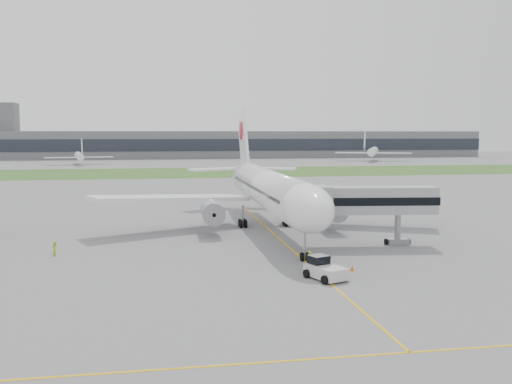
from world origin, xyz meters
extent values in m
plane|color=gray|center=(0.00, 0.00, 0.00)|extent=(600.00, 600.00, 0.00)
cube|color=#2F5B22|center=(0.00, 120.00, 0.01)|extent=(600.00, 50.00, 0.02)
cube|color=slate|center=(0.00, 230.00, 7.00)|extent=(320.00, 22.00, 14.00)
cube|color=#222630|center=(0.00, 219.00, 7.00)|extent=(320.00, 0.60, 6.00)
cylinder|color=white|center=(0.00, 4.00, 5.60)|extent=(5.00, 38.00, 5.00)
ellipsoid|color=white|center=(0.00, -15.50, 5.60)|extent=(5.00, 11.00, 5.00)
cube|color=black|center=(0.00, -16.50, 6.50)|extent=(3.20, 1.54, 1.14)
cone|color=white|center=(0.00, 26.00, 6.40)|extent=(5.00, 10.53, 6.16)
cube|color=white|center=(-13.00, 6.00, 4.40)|extent=(22.13, 13.52, 1.70)
cube|color=white|center=(13.00, 6.00, 4.40)|extent=(22.13, 13.52, 1.70)
cylinder|color=gray|center=(-8.00, 1.50, 3.00)|extent=(2.70, 5.20, 2.70)
cylinder|color=gray|center=(8.00, 1.50, 3.00)|extent=(2.70, 5.20, 2.70)
cube|color=white|center=(0.00, 27.50, 11.50)|extent=(0.45, 10.90, 12.76)
cylinder|color=red|center=(0.00, 28.50, 13.50)|extent=(0.60, 3.20, 3.20)
cube|color=white|center=(-5.00, 28.50, 6.80)|extent=(9.54, 6.34, 0.35)
cube|color=white|center=(5.00, 28.50, 6.80)|extent=(9.54, 6.34, 0.35)
cylinder|color=gray|center=(0.00, -15.00, 1.55)|extent=(0.24, 0.24, 3.10)
cylinder|color=black|center=(-3.20, 7.00, 0.55)|extent=(1.40, 1.10, 1.10)
cylinder|color=black|center=(3.20, 7.00, 0.55)|extent=(1.40, 1.10, 1.10)
cube|color=silver|center=(0.01, -22.48, 0.70)|extent=(3.50, 4.45, 1.05)
cube|color=silver|center=(-0.38, -21.51, 1.57)|extent=(1.98, 1.88, 0.87)
cube|color=black|center=(-0.38, -21.51, 1.61)|extent=(2.04, 1.94, 0.74)
cylinder|color=black|center=(-1.57, -21.72, 0.39)|extent=(0.58, 0.84, 0.78)
cylinder|color=black|center=(0.61, -20.82, 0.39)|extent=(0.58, 0.84, 0.78)
cylinder|color=black|center=(-0.58, -24.13, 0.39)|extent=(0.58, 0.84, 0.78)
cylinder|color=black|center=(1.60, -23.24, 0.39)|extent=(0.58, 0.84, 0.78)
cube|color=#969698|center=(9.82, -8.64, 5.38)|extent=(14.75, 4.82, 3.10)
cube|color=black|center=(9.82, -8.64, 5.38)|extent=(14.96, 4.95, 0.93)
cube|color=#969698|center=(3.03, -8.86, 5.38)|extent=(2.69, 3.52, 3.52)
cylinder|color=gray|center=(12.97, -8.50, 1.96)|extent=(0.72, 0.72, 3.93)
cube|color=gray|center=(12.97, -8.50, 0.36)|extent=(2.64, 1.74, 0.72)
cylinder|color=black|center=(11.63, -8.34, 0.36)|extent=(0.40, 0.76, 0.72)
cylinder|color=black|center=(14.30, -8.66, 0.36)|extent=(0.40, 0.76, 0.72)
cone|color=orange|center=(-0.50, -18.13, 0.27)|extent=(0.39, 0.39, 0.54)
cone|color=orange|center=(3.42, -19.87, 0.28)|extent=(0.41, 0.41, 0.57)
imported|color=#CDFF2A|center=(-0.32, -18.07, 0.86)|extent=(0.68, 0.50, 1.72)
imported|color=#ECFF2A|center=(-25.78, -7.99, 0.76)|extent=(0.65, 0.80, 1.53)
camera|label=1|loc=(-14.73, -71.01, 13.16)|focal=40.00mm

